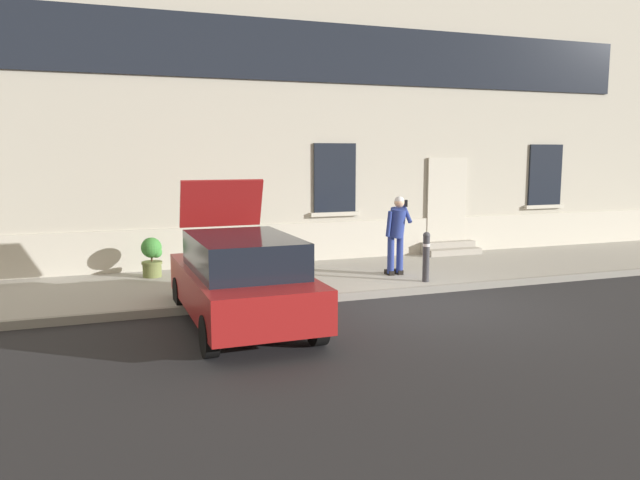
# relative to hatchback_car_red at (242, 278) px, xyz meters

# --- Properties ---
(ground_plane) EXTENTS (80.00, 80.00, 0.00)m
(ground_plane) POSITION_rel_hatchback_car_red_xyz_m (3.51, 0.14, -0.80)
(ground_plane) COLOR #232326
(sidewalk) EXTENTS (24.00, 3.60, 0.15)m
(sidewalk) POSITION_rel_hatchback_car_red_xyz_m (3.51, 2.94, -0.72)
(sidewalk) COLOR #99968E
(sidewalk) RESTS_ON ground
(curb_edge) EXTENTS (24.00, 0.12, 0.15)m
(curb_edge) POSITION_rel_hatchback_car_red_xyz_m (3.51, 1.08, -0.72)
(curb_edge) COLOR gray
(curb_edge) RESTS_ON ground
(building_facade) EXTENTS (24.00, 1.52, 7.50)m
(building_facade) POSITION_rel_hatchback_car_red_xyz_m (3.52, 5.42, 2.93)
(building_facade) COLOR #B2AD9E
(building_facade) RESTS_ON ground
(entrance_stoop) EXTENTS (1.54, 0.64, 0.32)m
(entrance_stoop) POSITION_rel_hatchback_car_red_xyz_m (6.66, 4.47, -0.52)
(entrance_stoop) COLOR #9E998E
(entrance_stoop) RESTS_ON sidewalk
(hatchback_car_red) EXTENTS (1.82, 4.08, 2.34)m
(hatchback_car_red) POSITION_rel_hatchback_car_red_xyz_m (0.00, 0.00, 0.00)
(hatchback_car_red) COLOR maroon
(hatchback_car_red) RESTS_ON ground
(bollard_near_person) EXTENTS (0.15, 0.15, 1.04)m
(bollard_near_person) POSITION_rel_hatchback_car_red_xyz_m (4.24, 1.49, -0.09)
(bollard_near_person) COLOR #333338
(bollard_near_person) RESTS_ON sidewalk
(bollard_far_left) EXTENTS (0.15, 0.15, 1.04)m
(bollard_far_left) POSITION_rel_hatchback_car_red_xyz_m (0.74, 1.49, -0.09)
(bollard_far_left) COLOR #333338
(bollard_far_left) RESTS_ON sidewalk
(person_on_phone) EXTENTS (0.51, 0.51, 1.74)m
(person_on_phone) POSITION_rel_hatchback_car_red_xyz_m (3.97, 2.30, 0.35)
(person_on_phone) COLOR navy
(person_on_phone) RESTS_ON sidewalk
(planter_olive) EXTENTS (0.44, 0.44, 0.86)m
(planter_olive) POSITION_rel_hatchback_car_red_xyz_m (-1.06, 3.95, -0.19)
(planter_olive) COLOR #606B38
(planter_olive) RESTS_ON sidewalk
(planter_charcoal) EXTENTS (0.44, 0.44, 0.86)m
(planter_charcoal) POSITION_rel_hatchback_car_red_xyz_m (1.33, 4.18, -0.19)
(planter_charcoal) COLOR #2D2D30
(planter_charcoal) RESTS_ON sidewalk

